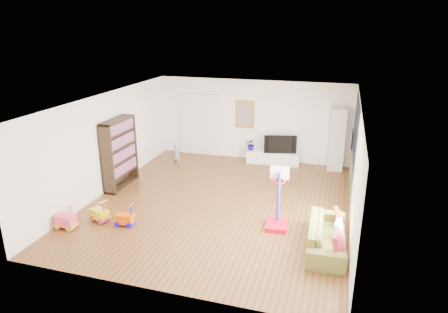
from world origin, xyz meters
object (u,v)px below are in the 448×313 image
(media_console, at_px, (273,158))
(basketball_hoop, at_px, (278,199))
(sofa, at_px, (327,235))
(bookshelf, at_px, (120,154))

(media_console, bearing_deg, basketball_hoop, -81.30)
(media_console, xyz_separation_m, sofa, (2.00, -4.87, 0.08))
(media_console, xyz_separation_m, bookshelf, (-3.82, -3.17, 0.78))
(media_console, height_order, bookshelf, bookshelf)
(media_console, bearing_deg, bookshelf, -142.78)
(basketball_hoop, bearing_deg, media_console, 96.53)
(bookshelf, distance_m, basketball_hoop, 4.82)
(sofa, relative_size, basketball_hoop, 1.37)
(basketball_hoop, bearing_deg, sofa, -30.18)
(sofa, xyz_separation_m, basketball_hoop, (-1.14, 0.55, 0.43))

